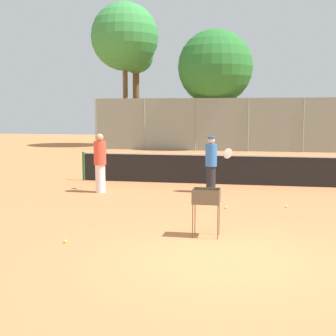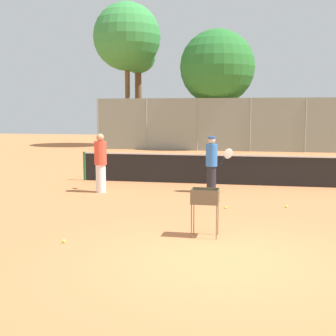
{
  "view_description": "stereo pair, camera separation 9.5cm",
  "coord_description": "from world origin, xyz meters",
  "px_view_note": "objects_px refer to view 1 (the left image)",
  "views": [
    {
      "loc": [
        0.54,
        -7.97,
        2.6
      ],
      "look_at": [
        -1.88,
        4.76,
        1.0
      ],
      "focal_mm": 50.0,
      "sensor_mm": 36.0,
      "label": 1
    },
    {
      "loc": [
        0.63,
        -7.95,
        2.6
      ],
      "look_at": [
        -1.88,
        4.76,
        1.0
      ],
      "focal_mm": 50.0,
      "sensor_mm": 36.0,
      "label": 2
    }
  ],
  "objects_px": {
    "player_red_cap": "(100,162)",
    "player_white_outfit": "(211,164)",
    "parked_car": "(269,138)",
    "ball_cart": "(206,200)",
    "tennis_net": "(240,169)"
  },
  "relations": [
    {
      "from": "player_red_cap",
      "to": "parked_car",
      "type": "distance_m",
      "value": 20.51
    },
    {
      "from": "player_white_outfit",
      "to": "player_red_cap",
      "type": "xyz_separation_m",
      "value": [
        -3.47,
        -0.65,
        0.04
      ]
    },
    {
      "from": "player_white_outfit",
      "to": "ball_cart",
      "type": "height_order",
      "value": "player_white_outfit"
    },
    {
      "from": "ball_cart",
      "to": "parked_car",
      "type": "xyz_separation_m",
      "value": [
        1.83,
        24.33,
        -0.1
      ]
    },
    {
      "from": "tennis_net",
      "to": "ball_cart",
      "type": "distance_m",
      "value": 7.01
    },
    {
      "from": "player_red_cap",
      "to": "parked_car",
      "type": "relative_size",
      "value": 0.45
    },
    {
      "from": "player_white_outfit",
      "to": "parked_car",
      "type": "relative_size",
      "value": 0.42
    },
    {
      "from": "player_red_cap",
      "to": "player_white_outfit",
      "type": "bearing_deg",
      "value": -110.89
    },
    {
      "from": "tennis_net",
      "to": "parked_car",
      "type": "distance_m",
      "value": 17.4
    },
    {
      "from": "tennis_net",
      "to": "ball_cart",
      "type": "bearing_deg",
      "value": -93.66
    },
    {
      "from": "parked_car",
      "to": "player_white_outfit",
      "type": "bearing_deg",
      "value": -96.69
    },
    {
      "from": "player_white_outfit",
      "to": "ball_cart",
      "type": "bearing_deg",
      "value": -106.66
    },
    {
      "from": "tennis_net",
      "to": "parked_car",
      "type": "xyz_separation_m",
      "value": [
        1.39,
        17.34,
        0.1
      ]
    },
    {
      "from": "player_red_cap",
      "to": "ball_cart",
      "type": "distance_m",
      "value": 6.04
    },
    {
      "from": "tennis_net",
      "to": "player_red_cap",
      "type": "bearing_deg",
      "value": -151.36
    }
  ]
}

